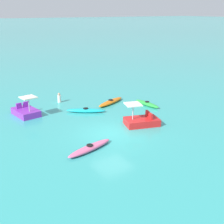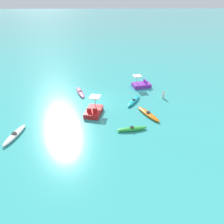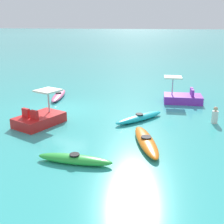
% 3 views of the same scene
% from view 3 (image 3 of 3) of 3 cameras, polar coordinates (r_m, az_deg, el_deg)
% --- Properties ---
extents(ground_plane, '(600.00, 600.00, 0.00)m').
position_cam_3_polar(ground_plane, '(16.95, -10.21, 0.43)').
color(ground_plane, '#38ADA8').
extents(kayak_green, '(2.89, 0.86, 0.37)m').
position_cam_3_polar(kayak_green, '(10.46, -7.59, -9.48)').
color(kayak_green, green).
rests_on(kayak_green, ground_plane).
extents(kayak_orange, '(2.03, 3.41, 0.37)m').
position_cam_3_polar(kayak_orange, '(11.96, 6.93, -5.89)').
color(kayak_orange, orange).
rests_on(kayak_orange, ground_plane).
extents(kayak_cyan, '(2.30, 3.02, 0.37)m').
position_cam_3_polar(kayak_cyan, '(14.88, 5.57, -1.12)').
color(kayak_cyan, '#19B7C6').
rests_on(kayak_cyan, ground_plane).
extents(kayak_pink, '(1.53, 3.39, 0.37)m').
position_cam_3_polar(kayak_pink, '(19.76, -10.78, 3.31)').
color(kayak_pink, pink).
rests_on(kayak_pink, ground_plane).
extents(pedal_boat_purple, '(2.63, 1.87, 1.68)m').
position_cam_3_polar(pedal_boat_purple, '(18.76, 14.12, 2.89)').
color(pedal_boat_purple, purple).
rests_on(pedal_boat_purple, ground_plane).
extents(pedal_boat_red, '(2.10, 2.72, 1.68)m').
position_cam_3_polar(pedal_boat_red, '(14.61, -14.48, -1.24)').
color(pedal_boat_red, red).
rests_on(pedal_boat_red, ground_plane).
extents(person_near_shore, '(0.45, 0.45, 0.88)m').
position_cam_3_polar(person_near_shore, '(15.26, 20.18, -0.77)').
color(person_near_shore, silver).
rests_on(person_near_shore, ground_plane).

